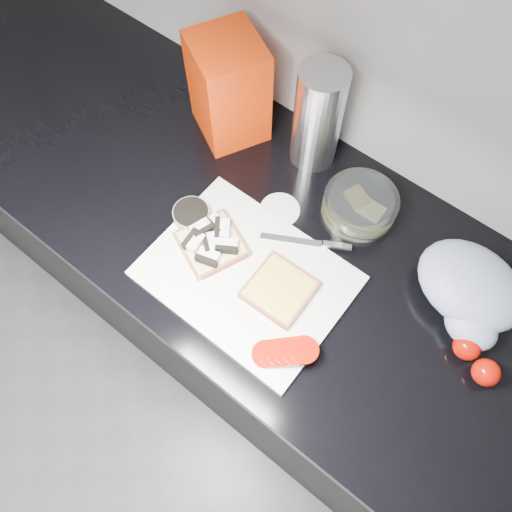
# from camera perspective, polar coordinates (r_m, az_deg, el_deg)

# --- Properties ---
(base_cabinet) EXTENTS (3.50, 0.60, 0.86)m
(base_cabinet) POSITION_cam_1_polar(r_m,az_deg,el_deg) (1.48, 5.36, -8.82)
(base_cabinet) COLOR black
(base_cabinet) RESTS_ON ground
(countertop) EXTENTS (3.50, 0.64, 0.04)m
(countertop) POSITION_cam_1_polar(r_m,az_deg,el_deg) (1.06, 7.40, -1.57)
(countertop) COLOR black
(countertop) RESTS_ON base_cabinet
(cutting_board) EXTENTS (0.40, 0.30, 0.01)m
(cutting_board) POSITION_cam_1_polar(r_m,az_deg,el_deg) (1.02, -1.04, -2.28)
(cutting_board) COLOR white
(cutting_board) RESTS_ON countertop
(bread_left) EXTENTS (0.17, 0.17, 0.04)m
(bread_left) POSITION_cam_1_polar(r_m,az_deg,el_deg) (1.04, -5.08, 1.55)
(bread_left) COLOR beige
(bread_left) RESTS_ON cutting_board
(bread_right) EXTENTS (0.13, 0.13, 0.02)m
(bread_right) POSITION_cam_1_polar(r_m,az_deg,el_deg) (0.99, 2.71, -3.85)
(bread_right) COLOR beige
(bread_right) RESTS_ON cutting_board
(tomato_slices) EXTENTS (0.12, 0.11, 0.03)m
(tomato_slices) POSITION_cam_1_polar(r_m,az_deg,el_deg) (0.95, 3.32, -10.90)
(tomato_slices) COLOR #AE0E04
(tomato_slices) RESTS_ON cutting_board
(knife) EXTENTS (0.18, 0.10, 0.01)m
(knife) POSITION_cam_1_polar(r_m,az_deg,el_deg) (1.05, 7.03, 1.46)
(knife) COLOR #B8B8BC
(knife) RESTS_ON cutting_board
(seed_tub) EXTENTS (0.08, 0.08, 0.04)m
(seed_tub) POSITION_cam_1_polar(r_m,az_deg,el_deg) (1.08, -7.37, 4.61)
(seed_tub) COLOR gray
(seed_tub) RESTS_ON countertop
(tub_lid) EXTENTS (0.11, 0.11, 0.01)m
(tub_lid) POSITION_cam_1_polar(r_m,az_deg,el_deg) (1.10, 2.73, 5.25)
(tub_lid) COLOR white
(tub_lid) RESTS_ON countertop
(glass_bowl) EXTENTS (0.16, 0.16, 0.07)m
(glass_bowl) POSITION_cam_1_polar(r_m,az_deg,el_deg) (1.09, 11.71, 5.53)
(glass_bowl) COLOR silver
(glass_bowl) RESTS_ON countertop
(bread_bag) EXTENTS (0.20, 0.20, 0.24)m
(bread_bag) POSITION_cam_1_polar(r_m,az_deg,el_deg) (1.15, -3.13, 18.53)
(bread_bag) COLOR red
(bread_bag) RESTS_ON countertop
(steel_canister) EXTENTS (0.10, 0.10, 0.25)m
(steel_canister) POSITION_cam_1_polar(r_m,az_deg,el_deg) (1.10, 7.07, 15.41)
(steel_canister) COLOR silver
(steel_canister) RESTS_ON countertop
(grocery_bag) EXTENTS (0.24, 0.22, 0.09)m
(grocery_bag) POSITION_cam_1_polar(r_m,az_deg,el_deg) (1.05, 23.28, -3.66)
(grocery_bag) COLOR #94A3B7
(grocery_bag) RESTS_ON countertop
(whole_tomatoes) EXTENTS (0.10, 0.07, 0.05)m
(whole_tomatoes) POSITION_cam_1_polar(r_m,az_deg,el_deg) (1.03, 23.87, -10.76)
(whole_tomatoes) COLOR #AE0E04
(whole_tomatoes) RESTS_ON countertop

